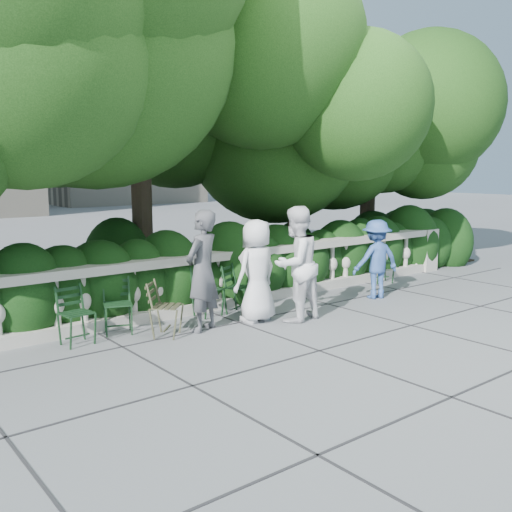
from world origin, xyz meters
TOP-DOWN VIEW (x-y plane):
  - ground at (0.00, 0.00)m, footprint 90.00×90.00m
  - balustrade at (0.00, 1.80)m, footprint 12.00×0.44m
  - shrub_hedge at (0.00, 3.00)m, footprint 15.00×2.60m
  - tree_canopy at (0.69, 3.19)m, footprint 15.04×6.52m
  - chair_a at (-2.92, 1.15)m, footprint 0.49×0.52m
  - chair_b at (-2.31, 1.30)m, footprint 0.58×0.60m
  - chair_c at (-0.63, 1.32)m, footprint 0.49×0.53m
  - chair_d at (-0.07, 1.16)m, footprint 0.61×0.63m
  - chair_e at (3.75, 1.34)m, footprint 0.58×0.60m
  - chair_weathered at (-1.66, 0.77)m, footprint 0.65×0.65m
  - person_businessman at (-0.21, 0.71)m, footprint 0.87×0.63m
  - person_woman_grey at (-1.18, 0.80)m, footprint 0.79×0.68m
  - person_casual_man at (0.30, 0.36)m, footprint 0.99×0.82m
  - person_older_blue at (2.56, 0.61)m, footprint 1.06×0.77m

SIDE VIEW (x-z plane):
  - ground at x=0.00m, z-range 0.00..0.00m
  - shrub_hedge at x=0.00m, z-range -0.85..0.85m
  - chair_a at x=-2.92m, z-range -0.42..0.42m
  - chair_b at x=-2.31m, z-range -0.42..0.42m
  - chair_c at x=-0.63m, z-range -0.42..0.42m
  - chair_d at x=-0.07m, z-range -0.42..0.42m
  - chair_e at x=3.75m, z-range -0.42..0.42m
  - chair_weathered at x=-1.66m, z-range -0.42..0.42m
  - balustrade at x=0.00m, z-range -0.01..0.99m
  - person_older_blue at x=2.56m, z-range 0.00..1.48m
  - person_businessman at x=-0.21m, z-range 0.00..1.64m
  - person_woman_grey at x=-1.18m, z-range 0.00..1.83m
  - person_casual_man at x=0.30m, z-range 0.00..1.84m
  - tree_canopy at x=0.69m, z-range 0.57..7.35m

